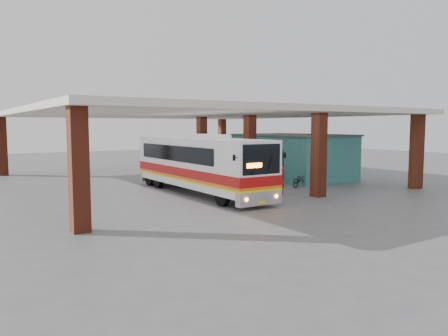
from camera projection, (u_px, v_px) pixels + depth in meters
ground at (238, 194)px, 23.68m from camera, size 90.00×90.00×0.00m
brick_columns at (212, 149)px, 28.41m from camera, size 20.10×21.60×4.35m
canopy_roof at (188, 114)px, 28.93m from camera, size 21.00×23.00×0.30m
shop_building at (292, 156)px, 30.95m from camera, size 5.20×8.20×3.11m
coach_bus at (199, 164)px, 23.66m from camera, size 2.42×11.17×3.24m
motorcycle at (300, 179)px, 26.33m from camera, size 1.86×1.14×0.92m
pedestrian at (281, 180)px, 23.67m from camera, size 0.65×0.59×1.49m
red_chair at (219, 170)px, 33.12m from camera, size 0.53×0.53×0.82m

